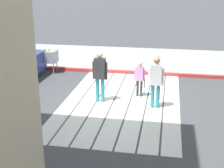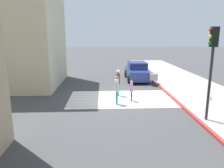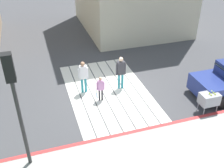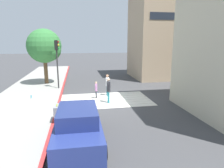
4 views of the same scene
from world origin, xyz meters
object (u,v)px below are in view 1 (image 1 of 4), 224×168
(tennis_ball_cart, at_px, (47,56))
(pedestrian_child_with_racket, at_px, (140,77))
(pedestrian_adult_lead, at_px, (100,73))
(water_bottle, at_px, (158,58))
(pedestrian_adult_trailing, at_px, (156,79))

(tennis_ball_cart, distance_m, pedestrian_child_with_racket, 4.79)
(pedestrian_adult_lead, distance_m, pedestrian_child_with_racket, 1.46)
(water_bottle, bearing_deg, pedestrian_child_with_racket, -5.42)
(water_bottle, relative_size, pedestrian_adult_trailing, 0.13)
(water_bottle, bearing_deg, pedestrian_adult_lead, -17.34)
(pedestrian_adult_lead, xyz_separation_m, pedestrian_child_with_racket, (-0.71, 1.24, -0.30))
(pedestrian_adult_lead, bearing_deg, pedestrian_child_with_racket, 119.96)
(pedestrian_adult_trailing, bearing_deg, water_bottle, -178.65)
(tennis_ball_cart, relative_size, water_bottle, 4.63)
(water_bottle, bearing_deg, tennis_ball_cart, -62.84)
(water_bottle, xyz_separation_m, pedestrian_adult_trailing, (5.60, 0.13, 0.74))
(water_bottle, relative_size, pedestrian_child_with_racket, 0.18)
(tennis_ball_cart, relative_size, pedestrian_child_with_racket, 0.81)
(water_bottle, xyz_separation_m, pedestrian_child_with_racket, (4.68, -0.44, 0.47))
(pedestrian_adult_trailing, bearing_deg, pedestrian_child_with_racket, -148.07)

